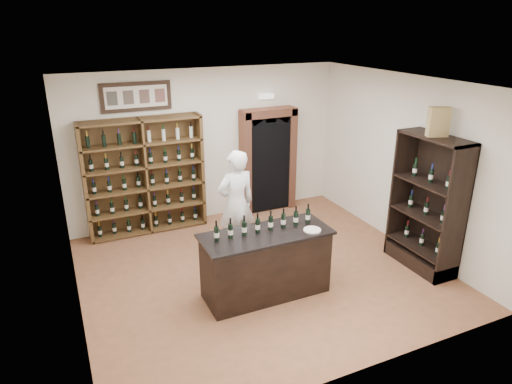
{
  "coord_description": "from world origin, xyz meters",
  "views": [
    {
      "loc": [
        -2.76,
        -5.85,
        3.84
      ],
      "look_at": [
        0.05,
        0.3,
        1.27
      ],
      "focal_mm": 32.0,
      "sensor_mm": 36.0,
      "label": 1
    }
  ],
  "objects_px": {
    "counter_bottle_0": "(217,234)",
    "wine_crate": "(439,122)",
    "side_cabinet": "(426,223)",
    "shopkeeper": "(236,204)",
    "wine_shelf": "(145,176)",
    "tasting_counter": "(266,264)"
  },
  "relations": [
    {
      "from": "wine_shelf",
      "to": "shopkeeper",
      "type": "height_order",
      "value": "wine_shelf"
    },
    {
      "from": "tasting_counter",
      "to": "side_cabinet",
      "type": "bearing_deg",
      "value": -6.28
    },
    {
      "from": "wine_shelf",
      "to": "counter_bottle_0",
      "type": "distance_m",
      "value": 2.89
    },
    {
      "from": "wine_crate",
      "to": "wine_shelf",
      "type": "bearing_deg",
      "value": 159.91
    },
    {
      "from": "counter_bottle_0",
      "to": "wine_crate",
      "type": "relative_size",
      "value": 0.68
    },
    {
      "from": "wine_shelf",
      "to": "counter_bottle_0",
      "type": "xyz_separation_m",
      "value": [
        0.38,
        -2.87,
        0.01
      ]
    },
    {
      "from": "side_cabinet",
      "to": "shopkeeper",
      "type": "distance_m",
      "value": 3.11
    },
    {
      "from": "shopkeeper",
      "to": "wine_crate",
      "type": "xyz_separation_m",
      "value": [
        2.58,
        -1.66,
        1.49
      ]
    },
    {
      "from": "wine_shelf",
      "to": "side_cabinet",
      "type": "xyz_separation_m",
      "value": [
        3.82,
        -3.23,
        -0.35
      ]
    },
    {
      "from": "tasting_counter",
      "to": "side_cabinet",
      "type": "xyz_separation_m",
      "value": [
        2.72,
        -0.3,
        0.26
      ]
    },
    {
      "from": "counter_bottle_0",
      "to": "shopkeeper",
      "type": "height_order",
      "value": "shopkeeper"
    },
    {
      "from": "side_cabinet",
      "to": "wine_crate",
      "type": "xyz_separation_m",
      "value": [
        -0.06,
        -0.02,
        1.67
      ]
    },
    {
      "from": "wine_shelf",
      "to": "shopkeeper",
      "type": "relative_size",
      "value": 1.18
    },
    {
      "from": "side_cabinet",
      "to": "wine_crate",
      "type": "relative_size",
      "value": 5.0
    },
    {
      "from": "tasting_counter",
      "to": "wine_crate",
      "type": "height_order",
      "value": "wine_crate"
    },
    {
      "from": "wine_crate",
      "to": "tasting_counter",
      "type": "bearing_deg",
      "value": -166.08
    },
    {
      "from": "tasting_counter",
      "to": "wine_crate",
      "type": "xyz_separation_m",
      "value": [
        2.66,
        -0.32,
        1.93
      ]
    },
    {
      "from": "counter_bottle_0",
      "to": "side_cabinet",
      "type": "distance_m",
      "value": 3.48
    },
    {
      "from": "wine_shelf",
      "to": "counter_bottle_0",
      "type": "relative_size",
      "value": 7.33
    },
    {
      "from": "wine_shelf",
      "to": "side_cabinet",
      "type": "distance_m",
      "value": 5.02
    },
    {
      "from": "wine_shelf",
      "to": "side_cabinet",
      "type": "relative_size",
      "value": 1.0
    },
    {
      "from": "tasting_counter",
      "to": "wine_shelf",
      "type": "bearing_deg",
      "value": 110.56
    }
  ]
}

